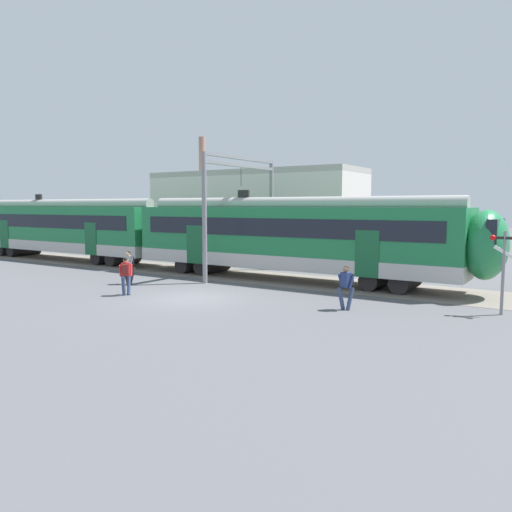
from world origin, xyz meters
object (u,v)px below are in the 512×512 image
object	(u,v)px
pedestrian_red	(126,273)
crossing_signal	(504,259)
pedestrian_grey	(129,264)
commuter_train	(69,229)
pedestrian_navy	(346,284)

from	to	relation	value
pedestrian_red	crossing_signal	world-z (taller)	crossing_signal
pedestrian_grey	crossing_signal	world-z (taller)	crossing_signal
pedestrian_grey	crossing_signal	bearing A→B (deg)	8.13
commuter_train	crossing_signal	size ratio (longest dim) A/B	18.88
pedestrian_red	pedestrian_navy	bearing A→B (deg)	14.34
commuter_train	pedestrian_grey	size ratio (longest dim) A/B	33.99
commuter_train	crossing_signal	xyz separation A→B (m)	(28.42, -3.16, -0.24)
pedestrian_grey	pedestrian_red	world-z (taller)	same
commuter_train	pedestrian_red	xyz separation A→B (m)	(14.21, -7.74, -1.26)
pedestrian_grey	pedestrian_navy	xyz separation A→B (m)	(11.42, 0.12, 0.00)
pedestrian_red	pedestrian_navy	world-z (taller)	same
pedestrian_grey	pedestrian_red	bearing A→B (deg)	-45.34
commuter_train	pedestrian_navy	bearing A→B (deg)	-12.94
pedestrian_grey	pedestrian_navy	size ratio (longest dim) A/B	1.00
pedestrian_navy	crossing_signal	world-z (taller)	crossing_signal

